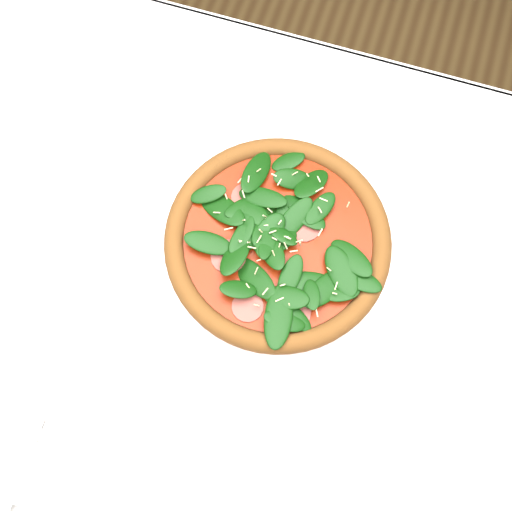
% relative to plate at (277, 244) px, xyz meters
% --- Properties ---
extents(ground, '(6.00, 6.00, 0.00)m').
position_rel_plate_xyz_m(ground, '(-0.05, -0.05, -0.76)').
color(ground, brown).
rests_on(ground, ground).
extents(dining_table, '(1.21, 0.81, 0.75)m').
position_rel_plate_xyz_m(dining_table, '(-0.05, -0.05, -0.11)').
color(dining_table, white).
rests_on(dining_table, ground).
extents(plate, '(0.37, 0.37, 0.02)m').
position_rel_plate_xyz_m(plate, '(0.00, 0.00, 0.00)').
color(plate, white).
rests_on(plate, dining_table).
extents(pizza, '(0.38, 0.38, 0.04)m').
position_rel_plate_xyz_m(pizza, '(0.00, 0.00, 0.02)').
color(pizza, brown).
rests_on(pizza, plate).
extents(napkin, '(0.17, 0.09, 0.01)m').
position_rel_plate_xyz_m(napkin, '(-0.22, -0.39, -0.00)').
color(napkin, white).
rests_on(napkin, dining_table).
extents(fork, '(0.03, 0.18, 0.00)m').
position_rel_plate_xyz_m(fork, '(-0.22, -0.35, 0.01)').
color(fork, silver).
rests_on(fork, napkin).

